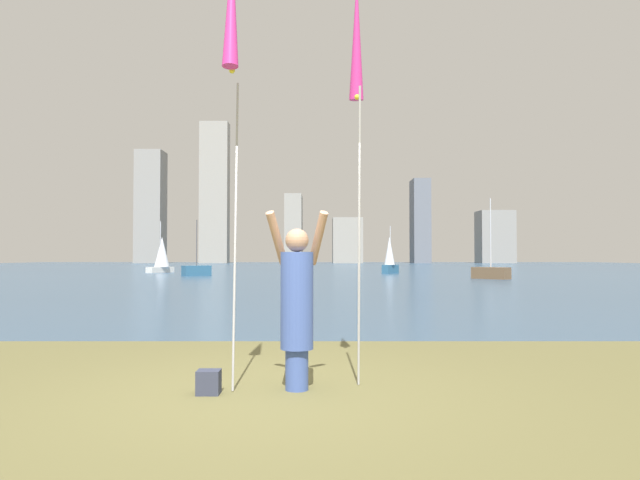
{
  "coord_description": "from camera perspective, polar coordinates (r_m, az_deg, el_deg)",
  "views": [
    {
      "loc": [
        0.53,
        -5.71,
        1.35
      ],
      "look_at": [
        0.44,
        17.23,
        1.98
      ],
      "focal_mm": 32.43,
      "sensor_mm": 36.0,
      "label": 1
    }
  ],
  "objects": [
    {
      "name": "kite_flag_left",
      "position": [
        6.16,
        -8.51,
        21.16
      ],
      "size": [
        0.16,
        0.61,
        4.51
      ],
      "color": "#B2B2B7",
      "rests_on": "ground"
    },
    {
      "name": "skyline_tower_3",
      "position": [
        111.61,
        2.91,
        -0.06
      ],
      "size": [
        5.66,
        6.75,
        8.63
      ],
      "color": "gray",
      "rests_on": "ground"
    },
    {
      "name": "skyline_tower_4",
      "position": [
        111.67,
        10.07,
        1.83
      ],
      "size": [
        3.21,
        5.72,
        15.89
      ],
      "color": "slate",
      "rests_on": "ground"
    },
    {
      "name": "skyline_tower_5",
      "position": [
        115.95,
        17.09,
        0.29
      ],
      "size": [
        6.49,
        5.48,
        10.0
      ],
      "color": "gray",
      "rests_on": "ground"
    },
    {
      "name": "sailboat_0",
      "position": [
        48.69,
        -15.15,
        -1.44
      ],
      "size": [
        1.85,
        2.49,
        4.17
      ],
      "color": "silver",
      "rests_on": "ground"
    },
    {
      "name": "skyline_tower_1",
      "position": [
        113.85,
        -10.16,
        4.62
      ],
      "size": [
        5.41,
        3.38,
        27.2
      ],
      "color": "gray",
      "rests_on": "ground"
    },
    {
      "name": "sailboat_5",
      "position": [
        40.26,
        -11.88,
        -2.95
      ],
      "size": [
        1.93,
        1.76,
        3.81
      ],
      "color": "#2D6084",
      "rests_on": "ground"
    },
    {
      "name": "sailboat_4",
      "position": [
        35.43,
        16.72,
        -3.1
      ],
      "size": [
        2.12,
        2.14,
        4.75
      ],
      "color": "brown",
      "rests_on": "ground"
    },
    {
      "name": "sailboat_1",
      "position": [
        44.71,
        7.11,
        -1.6
      ],
      "size": [
        1.44,
        1.64,
        3.66
      ],
      "color": "#2D6084",
      "rests_on": "ground"
    },
    {
      "name": "skyline_tower_2",
      "position": [
        111.46,
        -2.41,
        1.09
      ],
      "size": [
        3.23,
        7.58,
        13.08
      ],
      "color": "gray",
      "rests_on": "ground"
    },
    {
      "name": "skyline_tower_0",
      "position": [
        116.85,
        -16.16,
        3.15
      ],
      "size": [
        5.08,
        5.17,
        21.71
      ],
      "color": "gray",
      "rests_on": "ground"
    },
    {
      "name": "ground",
      "position": [
        56.68,
        -0.32,
        -3.01
      ],
      "size": [
        120.0,
        138.0,
        0.12
      ],
      "color": "brown"
    },
    {
      "name": "kite_flag_right",
      "position": [
        6.68,
        3.85,
        18.55
      ],
      "size": [
        0.16,
        0.66,
        4.44
      ],
      "color": "#B2B2B7",
      "rests_on": "ground"
    },
    {
      "name": "bag",
      "position": [
        5.9,
        -10.72,
        -13.61
      ],
      "size": [
        0.22,
        0.19,
        0.23
      ],
      "color": "#33384C",
      "rests_on": "ground"
    },
    {
      "name": "person",
      "position": [
        5.88,
        -2.08,
        -6.05
      ],
      "size": [
        0.66,
        0.49,
        1.81
      ],
      "rotation": [
        0.0,
        0.0,
        0.04
      ],
      "color": "#3F59A5",
      "rests_on": "ground"
    }
  ]
}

